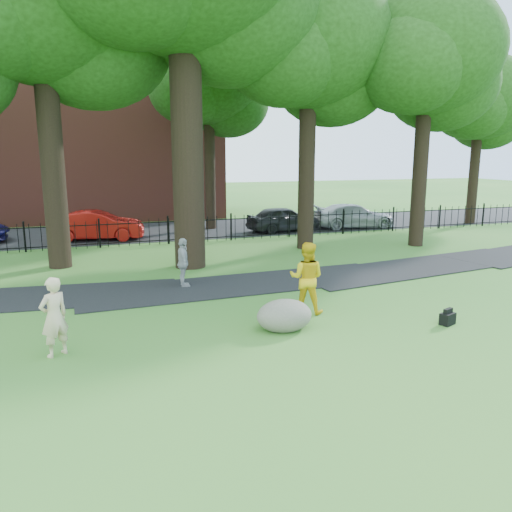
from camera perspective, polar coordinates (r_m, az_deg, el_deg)
name	(u,v)px	position (r m, az deg, el deg)	size (l,w,h in m)	color
ground	(251,329)	(11.90, -0.62, -8.29)	(120.00, 120.00, 0.00)	#316F26
footpath	(242,285)	(15.74, -1.64, -3.32)	(36.00, 2.60, 0.03)	black
street	(156,231)	(27.16, -11.31, 2.78)	(80.00, 7.00, 0.02)	black
iron_fence	(168,231)	(23.16, -10.02, 2.84)	(44.00, 0.04, 1.20)	black
brick_building	(71,123)	(34.69, -20.36, 14.11)	(18.00, 8.00, 12.00)	brown
tree_row	(191,39)	(19.88, -7.46, 23.41)	(26.82, 7.96, 12.42)	black
woman	(54,317)	(10.91, -22.08, -6.47)	(0.60, 0.40, 1.65)	beige
man	(307,278)	(12.88, 5.80, -2.49)	(0.90, 0.70, 1.85)	gold
pedestrian	(183,263)	(15.46, -8.32, -0.78)	(0.90, 0.37, 1.54)	#A2A3A7
boulder	(284,313)	(11.76, 3.26, -6.56)	(1.33, 1.00, 0.78)	#5F5D4F
backpack	(447,319)	(12.98, 21.04, -6.71)	(0.38, 0.24, 0.29)	black
red_bag	(273,319)	(12.19, 1.90, -7.24)	(0.33, 0.21, 0.23)	maroon
red_sedan	(97,226)	(24.93, -17.69, 3.34)	(1.50, 4.30, 1.42)	#99100B
grey_car	(283,219)	(26.57, 3.15, 4.26)	(1.58, 3.94, 1.34)	black
silver_car	(354,216)	(28.30, 11.09, 4.50)	(1.86, 4.59, 1.33)	#9C9FA5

